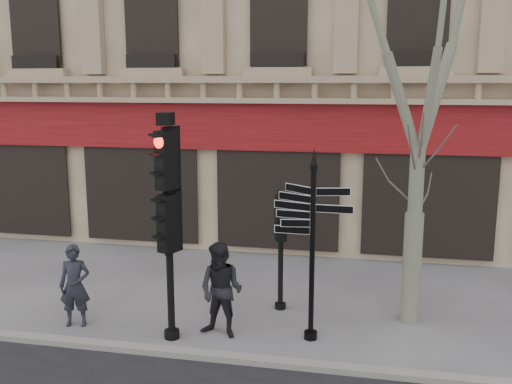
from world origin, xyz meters
The scene contains 8 objects.
ground centered at (0.00, 0.00, 0.00)m, with size 80.00×80.00×0.00m, color #57575C.
kerb centered at (0.00, -1.40, 0.06)m, with size 80.00×0.25×0.12m, color gray.
fingerpost centered at (1.50, -0.23, 2.45)m, with size 1.82×1.82×3.65m.
traffic_signal_main centered at (-1.08, -0.73, 2.68)m, with size 0.56×0.48×4.25m.
traffic_signal_secondary centered at (0.70, 1.11, 1.73)m, with size 0.49×0.42×2.48m.
plane_tree centered at (3.37, 0.98, 6.12)m, with size 3.28×3.28×8.71m.
pedestrian_a centered at (-3.14, -0.55, 0.83)m, with size 0.60×0.40×1.66m, color #20222B.
pedestrian_b centered at (-0.18, -0.44, 0.91)m, with size 0.89×0.69×1.83m, color black.
Camera 1 is at (2.51, -10.30, 4.76)m, focal length 40.00 mm.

